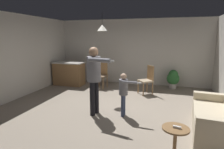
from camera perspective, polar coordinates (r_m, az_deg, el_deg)
name	(u,v)px	position (r m, az deg, el deg)	size (l,w,h in m)	color
ground	(110,109)	(5.34, -0.61, -10.42)	(7.68, 7.68, 0.00)	gray
wall_back	(132,52)	(8.10, 6.03, 6.75)	(6.40, 0.10, 2.70)	beige
wall_left	(11,57)	(6.67, -28.03, 4.58)	(0.10, 6.40, 2.70)	beige
couch_floral	(219,118)	(4.55, 29.46, -11.35)	(1.02, 1.87, 1.00)	beige
kitchen_counter	(69,74)	(8.09, -12.79, 0.29)	(1.26, 0.66, 0.95)	olive
side_table_by_couch	(175,139)	(3.44, 18.41, -17.81)	(0.44, 0.44, 0.52)	olive
person_adult	(94,73)	(4.75, -5.31, 0.30)	(0.79, 0.62, 1.73)	black
person_child	(124,90)	(4.72, 3.57, -4.62)	(0.57, 0.34, 1.10)	#384260
dining_chair_by_counter	(147,79)	(6.70, 10.59, -1.25)	(0.59, 0.59, 1.00)	olive
dining_chair_near_wall	(102,74)	(7.44, -3.09, 0.15)	(0.47, 0.47, 1.00)	olive
potted_plant_corner	(173,78)	(7.71, 17.87, -1.09)	(0.47, 0.47, 0.73)	#B7B2AD
spare_remote_on_table	(177,127)	(3.34, 18.94, -14.75)	(0.04, 0.13, 0.04)	white
ceiling_light_pendant	(102,28)	(6.12, -2.95, 13.83)	(0.32, 0.32, 0.55)	silver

